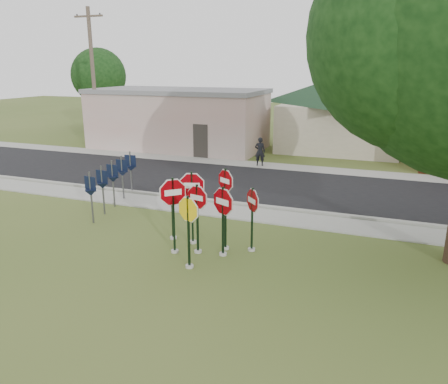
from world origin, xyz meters
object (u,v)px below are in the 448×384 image
at_px(utility_pole_near, 93,78).
at_px(pedestrian, 260,151).
at_px(stop_sign_center, 197,210).
at_px(stop_sign_yellow, 188,223).
at_px(stop_sign_left, 173,204).

height_order(utility_pole_near, pedestrian, utility_pole_near).
height_order(stop_sign_center, stop_sign_yellow, stop_sign_center).
distance_m(stop_sign_yellow, pedestrian, 13.90).
bearing_deg(pedestrian, stop_sign_left, 85.27).
bearing_deg(stop_sign_yellow, stop_sign_left, 137.53).
relative_size(stop_sign_yellow, stop_sign_left, 0.89).
bearing_deg(stop_sign_left, pedestrian, 94.10).
bearing_deg(utility_pole_near, stop_sign_yellow, -46.64).
height_order(stop_sign_left, pedestrian, stop_sign_left).
distance_m(stop_sign_yellow, stop_sign_left, 1.25).
bearing_deg(utility_pole_near, stop_sign_left, -46.91).
height_order(stop_sign_center, utility_pole_near, utility_pole_near).
distance_m(stop_sign_center, stop_sign_left, 0.77).
height_order(stop_sign_center, pedestrian, stop_sign_center).
bearing_deg(stop_sign_yellow, utility_pole_near, 133.36).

